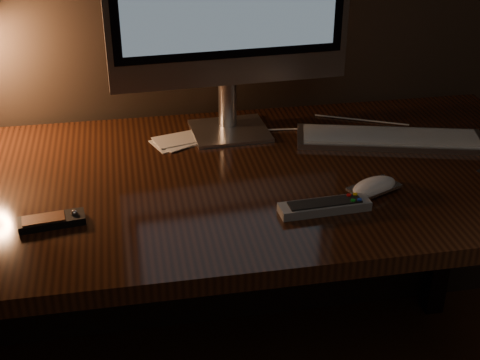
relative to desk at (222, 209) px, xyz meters
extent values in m
cube|color=black|center=(0.00, -0.07, 0.11)|extent=(1.60, 0.75, 0.04)
cube|color=black|center=(0.75, 0.25, -0.27)|extent=(0.06, 0.06, 0.71)
cube|color=black|center=(0.00, 0.27, -0.17)|extent=(1.48, 0.02, 0.51)
cube|color=silver|center=(0.05, 0.16, 0.13)|extent=(0.20, 0.18, 0.01)
cylinder|color=silver|center=(0.05, 0.20, 0.20)|extent=(0.05, 0.05, 0.13)
cube|color=silver|center=(0.43, 0.04, 0.14)|extent=(0.48, 0.24, 0.02)
ellipsoid|color=white|center=(0.30, -0.21, 0.14)|extent=(0.13, 0.10, 0.02)
cube|color=black|center=(-0.38, -0.21, 0.14)|extent=(0.13, 0.06, 0.02)
cube|color=brown|center=(-0.38, -0.21, 0.14)|extent=(0.09, 0.05, 0.00)
sphere|color=silver|center=(-0.38, -0.21, 0.15)|extent=(0.01, 0.01, 0.01)
cube|color=gray|center=(0.17, -0.26, 0.14)|extent=(0.19, 0.06, 0.02)
cube|color=black|center=(0.17, -0.26, 0.15)|extent=(0.15, 0.04, 0.00)
cylinder|color=red|center=(0.17, -0.26, 0.15)|extent=(0.01, 0.01, 0.00)
cylinder|color=#0C8C19|center=(0.17, -0.26, 0.15)|extent=(0.01, 0.01, 0.00)
cylinder|color=gold|center=(0.17, -0.26, 0.15)|extent=(0.01, 0.01, 0.00)
cylinder|color=#1433BF|center=(0.17, -0.26, 0.15)|extent=(0.01, 0.01, 0.00)
cube|color=white|center=(-0.09, 0.13, 0.13)|extent=(0.15, 0.12, 0.01)
cylinder|color=white|center=(0.27, 0.15, 0.13)|extent=(0.49, 0.16, 0.00)
camera|label=1|loc=(-0.21, -1.39, 0.83)|focal=50.00mm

